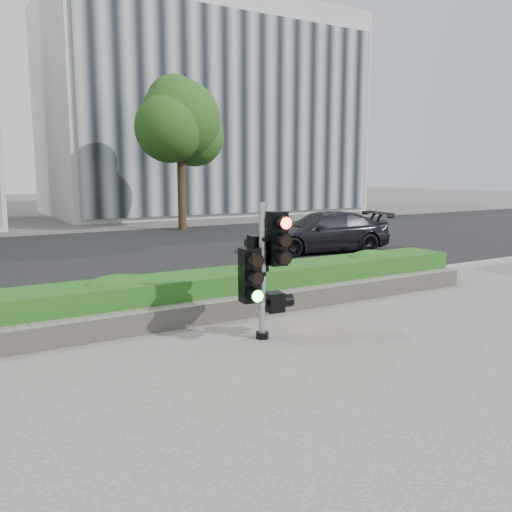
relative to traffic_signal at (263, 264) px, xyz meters
name	(u,v)px	position (x,y,z in m)	size (l,w,h in m)	color
ground	(264,359)	(-0.43, -0.72, -1.14)	(120.00, 120.00, 0.00)	#51514C
sidewalk	(403,435)	(-0.43, -3.22, -1.12)	(16.00, 11.00, 0.03)	#9E9389
road	(83,257)	(-0.43, 9.28, -1.13)	(60.00, 13.00, 0.02)	black
curb	(173,305)	(-0.43, 2.43, -1.08)	(60.00, 0.25, 0.12)	gray
stone_wall	(203,313)	(-0.43, 1.18, -0.94)	(12.00, 0.32, 0.34)	gray
hedge	(186,295)	(-0.43, 1.83, -0.77)	(12.00, 1.00, 0.68)	green
building_right	(202,113)	(10.57, 24.28, 4.86)	(18.00, 10.00, 12.00)	#B7B7B2
tree_right	(180,123)	(5.06, 14.84, 3.34)	(4.10, 3.58, 6.53)	black
traffic_signal	(263,264)	(0.00, 0.00, 0.00)	(0.71, 0.54, 2.01)	black
car_dark	(323,232)	(6.19, 6.55, -0.51)	(1.72, 4.23, 1.23)	black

